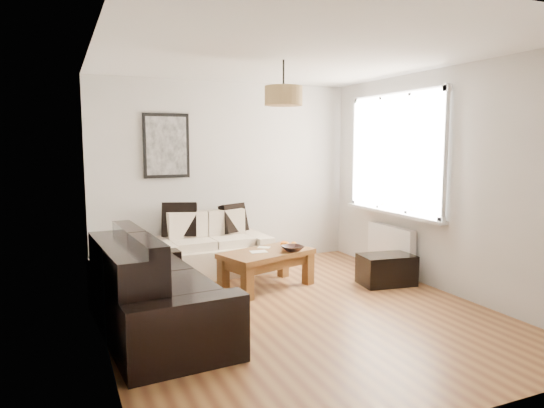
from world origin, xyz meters
name	(u,v)px	position (x,y,z in m)	size (l,w,h in m)	color
floor	(295,310)	(0.00, 0.00, 0.00)	(4.50, 4.50, 0.00)	brown
ceiling	(296,55)	(0.00, 0.00, 2.60)	(3.80, 4.50, 0.00)	white
wall_back	(226,174)	(0.00, 2.25, 1.30)	(3.80, 0.04, 2.60)	silver
wall_front	(462,216)	(0.00, -2.25, 1.30)	(3.80, 0.04, 2.60)	silver
wall_left	(99,194)	(-1.90, 0.00, 1.30)	(0.04, 4.50, 2.60)	silver
wall_right	(441,181)	(1.90, 0.00, 1.30)	(0.04, 4.50, 2.60)	silver
window_bay	(396,154)	(1.86, 0.80, 1.60)	(0.14, 1.90, 1.60)	white
radiator	(391,245)	(1.82, 0.80, 0.38)	(0.10, 0.90, 0.52)	white
poster	(166,146)	(-0.85, 2.22, 1.70)	(0.62, 0.04, 0.87)	black
pendant_shade	(283,96)	(0.00, 0.30, 2.23)	(0.40, 0.40, 0.20)	tan
loveseat_cream	(210,245)	(-0.38, 1.78, 0.38)	(1.53, 0.84, 0.76)	beige
sofa_leather	(157,286)	(-1.43, -0.02, 0.43)	(1.97, 0.96, 0.85)	black
coffee_table	(267,269)	(0.04, 0.86, 0.22)	(1.10, 0.60, 0.45)	brown
ottoman	(386,270)	(1.45, 0.38, 0.19)	(0.65, 0.42, 0.37)	black
cushion_left	(180,220)	(-0.75, 1.97, 0.72)	(0.46, 0.14, 0.46)	black
cushion_right	(234,218)	(0.01, 1.97, 0.69)	(0.40, 0.12, 0.40)	black
fruit_bowl	(292,248)	(0.33, 0.74, 0.48)	(0.26, 0.26, 0.06)	black
orange_a	(286,244)	(0.34, 0.94, 0.49)	(0.08, 0.08, 0.08)	orange
orange_b	(294,245)	(0.42, 0.89, 0.49)	(0.08, 0.08, 0.08)	orange
orange_c	(284,244)	(0.31, 0.96, 0.49)	(0.08, 0.08, 0.08)	orange
papers	(259,252)	(-0.06, 0.85, 0.45)	(0.20, 0.14, 0.01)	white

